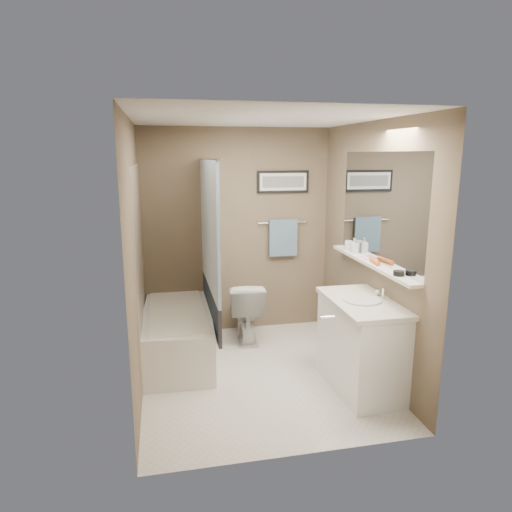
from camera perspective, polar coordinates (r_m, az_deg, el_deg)
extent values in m
plane|color=silver|center=(4.59, 0.40, -14.57)|extent=(2.50, 2.50, 0.00)
cube|color=white|center=(4.09, 0.45, 16.59)|extent=(2.20, 2.50, 0.04)
cube|color=brown|center=(5.37, -2.37, 2.99)|extent=(2.20, 0.04, 2.40)
cube|color=brown|center=(3.03, 5.38, -4.67)|extent=(2.20, 0.04, 2.40)
cube|color=brown|center=(4.09, -14.52, -0.44)|extent=(0.04, 2.50, 2.40)
cube|color=brown|center=(4.53, 13.90, 0.82)|extent=(0.04, 2.50, 2.40)
cube|color=tan|center=(4.63, -14.28, -1.49)|extent=(0.02, 1.55, 2.00)
cylinder|color=silver|center=(4.51, -6.02, 11.96)|extent=(0.02, 1.55, 0.02)
cube|color=white|center=(4.57, -5.84, 3.78)|extent=(0.03, 1.45, 1.28)
cube|color=#212E3F|center=(4.76, -5.62, -6.02)|extent=(0.03, 1.45, 0.36)
cube|color=silver|center=(4.34, 15.17, 5.87)|extent=(0.02, 1.60, 1.00)
cube|color=silver|center=(4.40, 14.14, -0.87)|extent=(0.12, 1.60, 0.03)
cylinder|color=silver|center=(5.45, 3.37, 4.19)|extent=(0.60, 0.02, 0.02)
cube|color=#7FA6B9|center=(5.46, 3.40, 2.30)|extent=(0.34, 0.05, 0.44)
cube|color=black|center=(5.42, 3.39, 9.25)|extent=(0.62, 0.02, 0.26)
cube|color=white|center=(5.41, 3.43, 9.24)|extent=(0.56, 0.00, 0.20)
cube|color=#595959|center=(5.40, 3.44, 9.24)|extent=(0.50, 0.00, 0.13)
cube|color=silver|center=(3.28, 14.67, -7.35)|extent=(0.80, 0.02, 2.00)
cylinder|color=silver|center=(3.20, 8.90, -7.60)|extent=(0.10, 0.02, 0.02)
cube|color=white|center=(4.92, -9.74, -9.62)|extent=(0.78, 1.53, 0.50)
cube|color=white|center=(4.83, -9.85, -6.87)|extent=(0.56, 1.36, 0.02)
imported|color=silver|center=(5.27, -1.31, -6.78)|extent=(0.45, 0.71, 0.69)
cube|color=white|center=(4.29, 13.05, -10.99)|extent=(0.54, 0.92, 0.80)
cube|color=beige|center=(4.14, 13.21, -5.68)|extent=(0.54, 0.96, 0.04)
cylinder|color=silver|center=(4.13, 13.11, -5.32)|extent=(0.34, 0.34, 0.01)
cylinder|color=white|center=(4.20, 15.62, -4.54)|extent=(0.02, 0.02, 0.10)
sphere|color=silver|center=(4.29, 14.99, -4.42)|extent=(0.05, 0.05, 0.05)
cylinder|color=black|center=(3.95, 17.40, -2.07)|extent=(0.09, 0.09, 0.04)
cylinder|color=#C85D1C|center=(4.32, 14.62, -0.63)|extent=(0.07, 0.22, 0.04)
cube|color=pink|center=(4.52, 13.39, -0.23)|extent=(0.05, 0.16, 0.01)
cylinder|color=silver|center=(4.85, 11.50, 1.29)|extent=(0.08, 0.08, 0.10)
imported|color=#999999|center=(4.73, 12.13, 1.28)|extent=(0.07, 0.08, 0.15)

